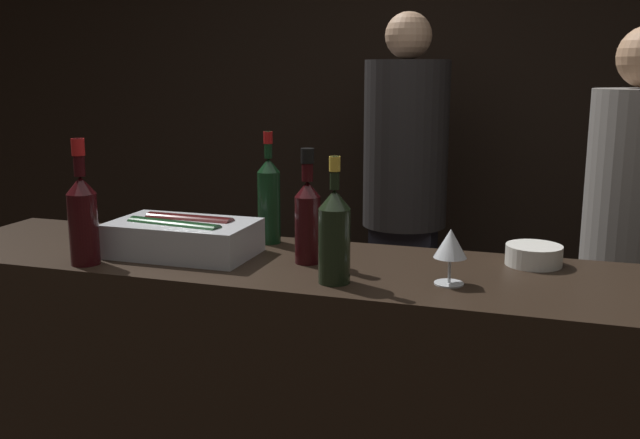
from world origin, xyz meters
TOP-DOWN VIEW (x-y plane):
  - wall_back_chalkboard at (0.00, 2.28)m, footprint 6.40×0.06m
  - bar_counter at (0.00, 0.27)m, footprint 2.37×0.55m
  - ice_bin_with_bottles at (-0.40, 0.25)m, footprint 0.41×0.25m
  - bowl_white at (0.58, 0.45)m, footprint 0.15×0.15m
  - wine_glass at (0.38, 0.19)m, footprint 0.08×0.08m
  - red_wine_bottle_tall at (-0.61, 0.07)m, footprint 0.08×0.08m
  - red_wine_bottle_burgundy at (-0.22, 0.46)m, footprint 0.07×0.07m
  - red_wine_bottle_black_foil at (-0.03, 0.27)m, footprint 0.07×0.07m
  - champagne_bottle at (0.10, 0.11)m, footprint 0.08×0.08m
  - person_in_hoodie at (-0.03, 1.68)m, footprint 0.39×0.39m
  - person_blond_tee at (0.89, 1.11)m, footprint 0.34×0.34m

SIDE VIEW (x-z plane):
  - bar_counter at x=0.00m, z-range 0.00..1.02m
  - person_blond_tee at x=0.89m, z-range 0.10..1.80m
  - person_in_hoodie at x=-0.03m, z-range 0.10..1.91m
  - bowl_white at x=0.58m, z-range 1.02..1.08m
  - ice_bin_with_bottles at x=-0.40m, z-range 1.02..1.13m
  - wine_glass at x=0.38m, z-range 1.05..1.19m
  - champagne_bottle at x=0.10m, z-range 0.99..1.31m
  - red_wine_bottle_black_foil at x=-0.03m, z-range 0.99..1.31m
  - red_wine_bottle_tall at x=-0.61m, z-range 0.98..1.33m
  - red_wine_bottle_burgundy at x=-0.22m, z-range 0.99..1.34m
  - wall_back_chalkboard at x=0.00m, z-range 0.00..2.80m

